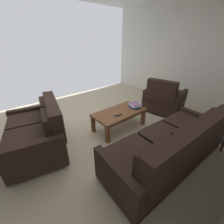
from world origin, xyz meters
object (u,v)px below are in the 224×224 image
Objects in this scene: end_table at (220,120)px; book_stack at (135,105)px; sofa_main at (172,147)px; armchair_side at (164,98)px; loveseat_near at (39,131)px; coffee_table at (119,114)px; tv_remote at (118,115)px; coffee_mug at (219,113)px.

book_stack is at bearing -66.22° from end_table.
sofa_main is 1.94m from armchair_side.
loveseat_near reaches higher than coffee_table.
armchair_side reaches higher than sofa_main.
book_stack is at bearing -174.74° from tv_remote.
book_stack is 0.57m from tv_remote.
coffee_mug is (0.05, -0.04, 0.15)m from end_table.
tv_remote is (0.01, -1.16, 0.05)m from sofa_main.
armchair_side is at bearing 178.68° from tv_remote.
coffee_mug is 0.61× the size of tv_remote.
loveseat_near is at bearing -14.38° from coffee_table.
loveseat_near is 1.40× the size of armchair_side.
coffee_table is 0.43m from book_stack.
loveseat_near is 1.56m from coffee_table.
coffee_mug is at bearing 71.50° from armchair_side.
end_table is at bearing 168.86° from sofa_main.
armchair_side is 10.27× the size of coffee_mug.
loveseat_near reaches higher than end_table.
coffee_mug is at bearing 170.32° from sofa_main.
sofa_main reaches higher than tv_remote.
book_stack is (0.64, -1.45, -0.03)m from end_table.
coffee_mug is at bearing 143.56° from loveseat_near.
sofa_main is 12.70× the size of tv_remote.
book_stack is at bearing 166.87° from loveseat_near.
book_stack is at bearing -4.91° from armchair_side.
coffee_mug is 1.79m from tv_remote.
tv_remote is (1.15, -1.36, -0.21)m from coffee_mug.
sofa_main reaches higher than coffee_table.
sofa_main is 6.18× the size of book_stack.
sofa_main is 1.34m from book_stack.
armchair_side is at bearing 169.68° from loveseat_near.
tv_remote is at bearing -49.31° from end_table.
tv_remote is (0.15, 0.11, 0.07)m from coffee_table.
sofa_main is 20.65× the size of coffee_mug.
end_table is (-1.19, 0.23, 0.11)m from sofa_main.
book_stack is (-1.93, 0.45, 0.08)m from loveseat_near.
loveseat_near reaches higher than coffee_mug.
armchair_side is 3.07× the size of book_stack.
end_table reaches higher than coffee_table.
coffee_mug reaches higher than tv_remote.
armchair_side is (-2.96, 0.54, 0.01)m from loveseat_near.
tv_remote is (-1.37, 0.50, 0.05)m from loveseat_near.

